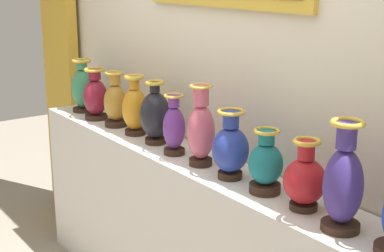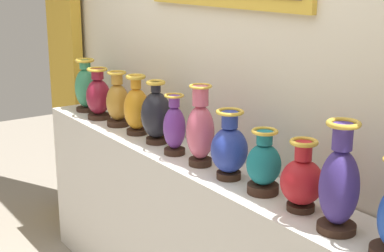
{
  "view_description": "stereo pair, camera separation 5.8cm",
  "coord_description": "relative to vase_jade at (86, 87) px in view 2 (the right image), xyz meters",
  "views": [
    {
      "loc": [
        2.37,
        -1.7,
        2.02
      ],
      "look_at": [
        0.0,
        0.0,
        1.22
      ],
      "focal_mm": 54.5,
      "sensor_mm": 36.0,
      "label": 1
    },
    {
      "loc": [
        2.41,
        -1.66,
        2.02
      ],
      "look_at": [
        0.0,
        0.0,
        1.22
      ],
      "focal_mm": 54.5,
      "sensor_mm": 36.0,
      "label": 2
    }
  ],
  "objects": [
    {
      "name": "display_shelf",
      "position": [
        1.29,
        0.01,
        -0.69
      ],
      "size": [
        3.02,
        0.36,
        1.05
      ],
      "primitive_type": "cube",
      "color": "silver",
      "rests_on": "ground_plane"
    },
    {
      "name": "back_wall",
      "position": [
        1.29,
        0.25,
        0.14
      ],
      "size": [
        4.7,
        0.14,
        2.67
      ],
      "color": "beige",
      "rests_on": "ground_plane"
    },
    {
      "name": "curtain_gold",
      "position": [
        -0.66,
        0.13,
        -0.21
      ],
      "size": [
        0.5,
        0.08,
        2.02
      ],
      "primitive_type": "cube",
      "color": "gold",
      "rests_on": "ground_plane"
    },
    {
      "name": "vase_jade",
      "position": [
        0.0,
        0.0,
        0.0
      ],
      "size": [
        0.16,
        0.16,
        0.37
      ],
      "color": "#382319",
      "rests_on": "display_shelf"
    },
    {
      "name": "vase_burgundy",
      "position": [
        0.25,
        -0.03,
        -0.01
      ],
      "size": [
        0.16,
        0.16,
        0.34
      ],
      "color": "#382319",
      "rests_on": "display_shelf"
    },
    {
      "name": "vase_ochre",
      "position": [
        0.48,
        -0.0,
        -0.01
      ],
      "size": [
        0.15,
        0.15,
        0.35
      ],
      "color": "#382319",
      "rests_on": "display_shelf"
    },
    {
      "name": "vase_amber",
      "position": [
        0.72,
        -0.0,
        -0.01
      ],
      "size": [
        0.15,
        0.15,
        0.36
      ],
      "color": "#382319",
      "rests_on": "display_shelf"
    },
    {
      "name": "vase_onyx",
      "position": [
        0.95,
        -0.0,
        -0.0
      ],
      "size": [
        0.18,
        0.18,
        0.36
      ],
      "color": "#382319",
      "rests_on": "display_shelf"
    },
    {
      "name": "vase_violet",
      "position": [
        1.18,
        -0.03,
        -0.02
      ],
      "size": [
        0.12,
        0.12,
        0.33
      ],
      "color": "#382319",
      "rests_on": "display_shelf"
    },
    {
      "name": "vase_rose",
      "position": [
        1.4,
        -0.02,
        0.02
      ],
      "size": [
        0.14,
        0.14,
        0.42
      ],
      "color": "#382319",
      "rests_on": "display_shelf"
    },
    {
      "name": "vase_cobalt",
      "position": [
        1.64,
        -0.02,
        -0.02
      ],
      "size": [
        0.18,
        0.18,
        0.34
      ],
      "color": "#382319",
      "rests_on": "display_shelf"
    },
    {
      "name": "vase_teal",
      "position": [
        1.87,
        -0.01,
        -0.04
      ],
      "size": [
        0.15,
        0.15,
        0.29
      ],
      "color": "#382319",
      "rests_on": "display_shelf"
    },
    {
      "name": "vase_crimson",
      "position": [
        2.11,
        -0.0,
        -0.04
      ],
      "size": [
        0.18,
        0.18,
        0.31
      ],
      "color": "#382319",
      "rests_on": "display_shelf"
    },
    {
      "name": "vase_indigo",
      "position": [
        2.33,
        -0.04,
        0.02
      ],
      "size": [
        0.15,
        0.15,
        0.44
      ],
      "color": "#382319",
      "rests_on": "display_shelf"
    }
  ]
}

